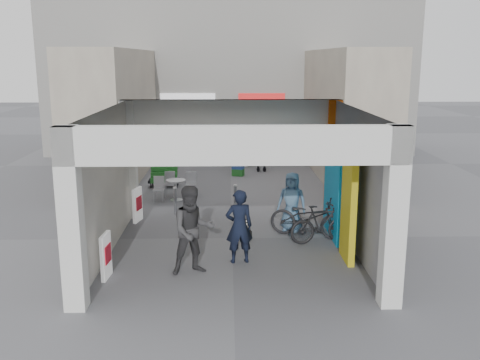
{
  "coord_description": "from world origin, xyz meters",
  "views": [
    {
      "loc": [
        -0.09,
        -13.49,
        4.67
      ],
      "look_at": [
        0.23,
        1.0,
        1.36
      ],
      "focal_mm": 40.0,
      "sensor_mm": 36.0,
      "label": 1
    }
  ],
  "objects_px": {
    "produce_stand": "(164,179)",
    "bicycle_rear": "(322,224)",
    "man_crates": "(262,150)",
    "bicycle_front": "(308,217)",
    "white_van": "(269,147)",
    "cafe_set": "(174,190)",
    "man_back_turned": "(193,230)",
    "man_with_dog": "(239,226)",
    "man_elderly": "(292,202)",
    "border_collie": "(246,230)"
  },
  "relations": [
    {
      "from": "man_back_turned",
      "to": "man_crates",
      "type": "xyz_separation_m",
      "value": [
        2.2,
        10.86,
        -0.1
      ]
    },
    {
      "from": "produce_stand",
      "to": "man_with_dog",
      "type": "relative_size",
      "value": 0.66
    },
    {
      "from": "man_with_dog",
      "to": "man_elderly",
      "type": "height_order",
      "value": "man_with_dog"
    },
    {
      "from": "white_van",
      "to": "cafe_set",
      "type": "bearing_deg",
      "value": 143.11
    },
    {
      "from": "man_with_dog",
      "to": "cafe_set",
      "type": "bearing_deg",
      "value": -80.45
    },
    {
      "from": "produce_stand",
      "to": "white_van",
      "type": "xyz_separation_m",
      "value": [
        4.21,
        4.58,
        0.43
      ]
    },
    {
      "from": "produce_stand",
      "to": "border_collie",
      "type": "height_order",
      "value": "produce_stand"
    },
    {
      "from": "bicycle_front",
      "to": "white_van",
      "type": "distance_m",
      "value": 10.39
    },
    {
      "from": "bicycle_front",
      "to": "white_van",
      "type": "bearing_deg",
      "value": 23.32
    },
    {
      "from": "cafe_set",
      "to": "man_elderly",
      "type": "relative_size",
      "value": 0.84
    },
    {
      "from": "produce_stand",
      "to": "man_elderly",
      "type": "bearing_deg",
      "value": -43.08
    },
    {
      "from": "man_elderly",
      "to": "bicycle_rear",
      "type": "xyz_separation_m",
      "value": [
        0.66,
        -1.05,
        -0.31
      ]
    },
    {
      "from": "border_collie",
      "to": "bicycle_rear",
      "type": "distance_m",
      "value": 1.98
    },
    {
      "from": "cafe_set",
      "to": "white_van",
      "type": "distance_m",
      "value": 7.26
    },
    {
      "from": "produce_stand",
      "to": "white_van",
      "type": "relative_size",
      "value": 0.27
    },
    {
      "from": "cafe_set",
      "to": "border_collie",
      "type": "xyz_separation_m",
      "value": [
        2.33,
        -4.27,
        -0.06
      ]
    },
    {
      "from": "border_collie",
      "to": "white_van",
      "type": "bearing_deg",
      "value": 61.69
    },
    {
      "from": "man_elderly",
      "to": "man_crates",
      "type": "xyz_separation_m",
      "value": [
        -0.33,
        7.9,
        0.08
      ]
    },
    {
      "from": "man_back_turned",
      "to": "bicycle_front",
      "type": "distance_m",
      "value": 3.78
    },
    {
      "from": "man_elderly",
      "to": "man_crates",
      "type": "relative_size",
      "value": 0.92
    },
    {
      "from": "border_collie",
      "to": "man_elderly",
      "type": "distance_m",
      "value": 1.57
    },
    {
      "from": "man_crates",
      "to": "man_elderly",
      "type": "bearing_deg",
      "value": 94.57
    },
    {
      "from": "produce_stand",
      "to": "man_elderly",
      "type": "height_order",
      "value": "man_elderly"
    },
    {
      "from": "border_collie",
      "to": "bicycle_front",
      "type": "height_order",
      "value": "bicycle_front"
    },
    {
      "from": "bicycle_front",
      "to": "bicycle_rear",
      "type": "height_order",
      "value": "bicycle_front"
    },
    {
      "from": "bicycle_front",
      "to": "cafe_set",
      "type": "bearing_deg",
      "value": 65.56
    },
    {
      "from": "man_crates",
      "to": "man_with_dog",
      "type": "bearing_deg",
      "value": 85.69
    },
    {
      "from": "produce_stand",
      "to": "border_collie",
      "type": "xyz_separation_m",
      "value": [
        2.84,
        -5.93,
        -0.07
      ]
    },
    {
      "from": "border_collie",
      "to": "white_van",
      "type": "xyz_separation_m",
      "value": [
        1.37,
        10.5,
        0.5
      ]
    },
    {
      "from": "man_crates",
      "to": "man_back_turned",
      "type": "bearing_deg",
      "value": 80.77
    },
    {
      "from": "man_crates",
      "to": "white_van",
      "type": "relative_size",
      "value": 0.42
    },
    {
      "from": "man_back_turned",
      "to": "white_van",
      "type": "relative_size",
      "value": 0.46
    },
    {
      "from": "man_back_turned",
      "to": "produce_stand",
      "type": "bearing_deg",
      "value": 84.03
    },
    {
      "from": "man_crates",
      "to": "bicycle_front",
      "type": "relative_size",
      "value": 0.87
    },
    {
      "from": "produce_stand",
      "to": "bicycle_front",
      "type": "relative_size",
      "value": 0.55
    },
    {
      "from": "man_crates",
      "to": "white_van",
      "type": "distance_m",
      "value": 1.96
    },
    {
      "from": "man_back_turned",
      "to": "man_elderly",
      "type": "relative_size",
      "value": 1.21
    },
    {
      "from": "produce_stand",
      "to": "bicycle_rear",
      "type": "bearing_deg",
      "value": -44.05
    },
    {
      "from": "man_elderly",
      "to": "bicycle_front",
      "type": "height_order",
      "value": "man_elderly"
    },
    {
      "from": "produce_stand",
      "to": "bicycle_rear",
      "type": "height_order",
      "value": "bicycle_rear"
    },
    {
      "from": "bicycle_rear",
      "to": "man_elderly",
      "type": "bearing_deg",
      "value": 19.39
    },
    {
      "from": "border_collie",
      "to": "man_with_dog",
      "type": "bearing_deg",
      "value": -118.6
    },
    {
      "from": "cafe_set",
      "to": "man_crates",
      "type": "bearing_deg",
      "value": 52.82
    },
    {
      "from": "cafe_set",
      "to": "bicycle_rear",
      "type": "height_order",
      "value": "bicycle_rear"
    },
    {
      "from": "cafe_set",
      "to": "man_with_dog",
      "type": "distance_m",
      "value": 6.31
    },
    {
      "from": "cafe_set",
      "to": "man_elderly",
      "type": "bearing_deg",
      "value": -44.77
    },
    {
      "from": "cafe_set",
      "to": "border_collie",
      "type": "distance_m",
      "value": 4.87
    },
    {
      "from": "cafe_set",
      "to": "man_back_turned",
      "type": "distance_m",
      "value": 6.66
    },
    {
      "from": "bicycle_front",
      "to": "white_van",
      "type": "xyz_separation_m",
      "value": [
        -0.28,
        10.38,
        0.19
      ]
    },
    {
      "from": "produce_stand",
      "to": "man_with_dog",
      "type": "bearing_deg",
      "value": -62.19
    }
  ]
}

